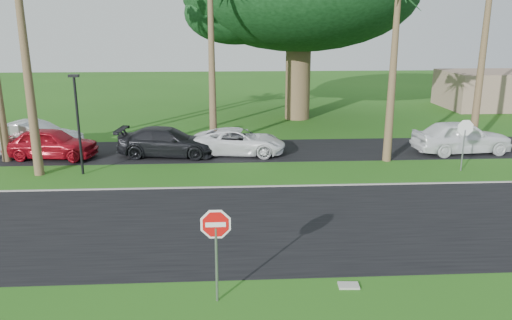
{
  "coord_description": "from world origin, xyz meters",
  "views": [
    {
      "loc": [
        0.83,
        -14.37,
        6.85
      ],
      "look_at": [
        1.89,
        3.95,
        1.8
      ],
      "focal_mm": 35.0,
      "sensor_mm": 36.0,
      "label": 1
    }
  ],
  "objects": [
    {
      "name": "ground",
      "position": [
        0.0,
        0.0,
        0.0
      ],
      "size": [
        120.0,
        120.0,
        0.0
      ],
      "primitive_type": "plane",
      "color": "#235816",
      "rests_on": "ground"
    },
    {
      "name": "streetlight_right",
      "position": [
        -6.0,
        8.5,
        2.65
      ],
      "size": [
        0.45,
        0.25,
        4.64
      ],
      "color": "black",
      "rests_on": "ground"
    },
    {
      "name": "utility_slab",
      "position": [
        4.02,
        -2.5,
        0.03
      ],
      "size": [
        0.57,
        0.38,
        0.06
      ],
      "primitive_type": "cube",
      "rotation": [
        0.0,
        0.0,
        -0.06
      ],
      "color": "#9F9E97",
      "rests_on": "ground"
    },
    {
      "name": "car_dark",
      "position": [
        -2.38,
        11.58,
        0.76
      ],
      "size": [
        5.42,
        2.69,
        1.51
      ],
      "primitive_type": "imported",
      "rotation": [
        0.0,
        0.0,
        1.46
      ],
      "color": "black",
      "rests_on": "ground"
    },
    {
      "name": "stop_sign_far",
      "position": [
        12.0,
        8.0,
        1.77
      ],
      "size": [
        1.05,
        0.07,
        2.62
      ],
      "rotation": [
        0.0,
        0.0,
        3.14
      ],
      "color": "gray",
      "rests_on": "ground"
    },
    {
      "name": "building_far",
      "position": [
        24.0,
        26.0,
        1.5
      ],
      "size": [
        10.0,
        6.0,
        3.0
      ],
      "primitive_type": "cube",
      "color": "gray",
      "rests_on": "ground"
    },
    {
      "name": "stop_sign_near",
      "position": [
        0.5,
        -3.0,
        1.77
      ],
      "size": [
        1.05,
        0.07,
        2.62
      ],
      "color": "gray",
      "rests_on": "ground"
    },
    {
      "name": "road",
      "position": [
        0.0,
        2.0,
        0.01
      ],
      "size": [
        120.0,
        8.0,
        0.02
      ],
      "primitive_type": "cube",
      "color": "black",
      "rests_on": "ground"
    },
    {
      "name": "parking_strip",
      "position": [
        0.0,
        12.5,
        0.01
      ],
      "size": [
        120.0,
        5.0,
        0.02
      ],
      "primitive_type": "cube",
      "color": "black",
      "rests_on": "ground"
    },
    {
      "name": "car_minivan",
      "position": [
        1.4,
        11.7,
        0.7
      ],
      "size": [
        5.25,
        2.89,
        1.39
      ],
      "primitive_type": "imported",
      "rotation": [
        0.0,
        0.0,
        1.45
      ],
      "color": "white",
      "rests_on": "ground"
    },
    {
      "name": "car_pickup",
      "position": [
        13.48,
        11.29,
        0.89
      ],
      "size": [
        5.37,
        2.51,
        1.78
      ],
      "primitive_type": "imported",
      "rotation": [
        0.0,
        0.0,
        1.65
      ],
      "color": "white",
      "rests_on": "ground"
    },
    {
      "name": "car_red",
      "position": [
        -8.38,
        11.44,
        0.8
      ],
      "size": [
        4.91,
        2.47,
        1.6
      ],
      "primitive_type": "imported",
      "rotation": [
        0.0,
        0.0,
        1.44
      ],
      "color": "#A00D1B",
      "rests_on": "ground"
    },
    {
      "name": "curb",
      "position": [
        0.0,
        6.05,
        0.03
      ],
      "size": [
        120.0,
        0.12,
        0.06
      ],
      "primitive_type": "cube",
      "color": "gray",
      "rests_on": "ground"
    },
    {
      "name": "car_silver",
      "position": [
        -9.7,
        12.71,
        0.85
      ],
      "size": [
        5.42,
        2.79,
        1.7
      ],
      "primitive_type": "imported",
      "rotation": [
        0.0,
        0.0,
        1.37
      ],
      "color": "#B4B8BC",
      "rests_on": "ground"
    }
  ]
}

